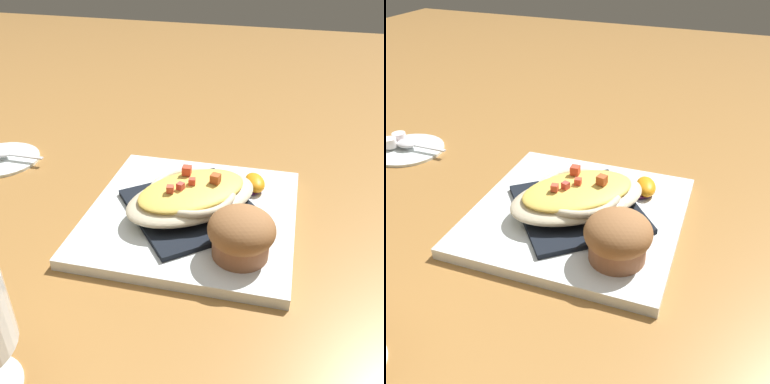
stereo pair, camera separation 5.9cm
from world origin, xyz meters
TOP-DOWN VIEW (x-y plane):
  - ground_plane at (0.00, 0.00)m, footprint 2.60×2.60m
  - square_plate at (0.00, 0.00)m, footprint 0.29×0.29m
  - folded_napkin at (0.00, 0.00)m, footprint 0.23×0.23m
  - gratin_dish at (-0.00, -0.00)m, footprint 0.21×0.21m
  - muffin at (-0.08, 0.07)m, footprint 0.08×0.08m
  - orange_garnish at (-0.07, -0.08)m, footprint 0.06×0.06m
  - creamer_saucer at (0.36, -0.08)m, footprint 0.13×0.13m
  - spoon at (0.36, -0.08)m, footprint 0.10×0.03m
  - creamer_cup_0 at (0.39, -0.09)m, footprint 0.02×0.02m
  - creamer_cup_1 at (0.39, -0.07)m, footprint 0.02×0.02m

SIDE VIEW (x-z plane):
  - ground_plane at x=0.00m, z-range 0.00..0.00m
  - creamer_saucer at x=0.36m, z-range 0.00..0.01m
  - square_plate at x=0.00m, z-range 0.00..0.02m
  - spoon at x=0.36m, z-range 0.01..0.02m
  - creamer_cup_0 at x=0.39m, z-range 0.01..0.03m
  - creamer_cup_1 at x=0.39m, z-range 0.01..0.03m
  - folded_napkin at x=0.00m, z-range 0.02..0.02m
  - orange_garnish at x=-0.07m, z-range 0.01..0.03m
  - gratin_dish at x=0.00m, z-range 0.02..0.06m
  - muffin at x=-0.08m, z-range 0.02..0.08m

